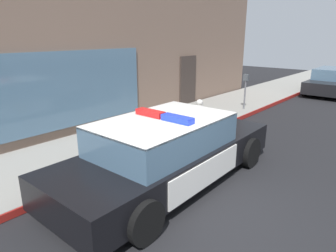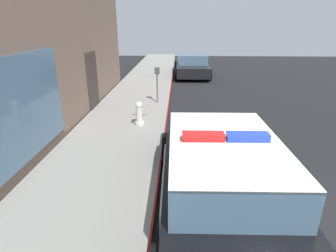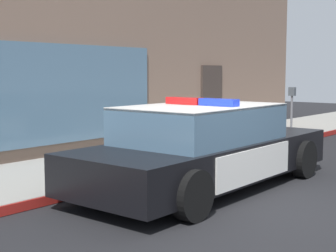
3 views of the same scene
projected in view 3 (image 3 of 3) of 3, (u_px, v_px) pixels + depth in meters
ground at (236, 207)px, 7.12m from camera, size 48.00×48.00×0.00m
sidewalk at (76, 171)px, 9.32m from camera, size 48.00×2.66×0.15m
curb_red_paint at (128, 181)px, 8.46m from camera, size 28.80×0.04×0.14m
police_cruiser at (206, 147)px, 8.24m from camera, size 5.23×2.16×1.49m
fire_hydrant at (232, 129)px, 12.32m from camera, size 0.34×0.39×0.73m
parking_meter at (292, 102)px, 13.94m from camera, size 0.12×0.18×1.34m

